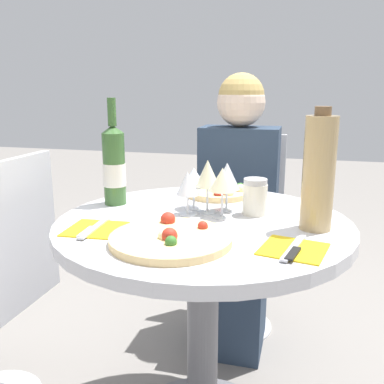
{
  "coord_description": "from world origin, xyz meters",
  "views": [
    {
      "loc": [
        0.28,
        -1.18,
        1.14
      ],
      "look_at": [
        -0.02,
        -0.07,
        0.86
      ],
      "focal_mm": 40.0,
      "sensor_mm": 36.0,
      "label": 1
    }
  ],
  "objects_px": {
    "chair_behind_diner": "(240,235)",
    "wine_bottle": "(114,165)",
    "tall_carafe": "(319,172)",
    "pizza_large": "(171,238)",
    "dining_table": "(203,279)",
    "seated_diner": "(236,220)"
  },
  "relations": [
    {
      "from": "dining_table",
      "to": "chair_behind_diner",
      "type": "relative_size",
      "value": 0.95
    },
    {
      "from": "wine_bottle",
      "to": "pizza_large",
      "type": "bearing_deg",
      "value": -46.38
    },
    {
      "from": "chair_behind_diner",
      "to": "pizza_large",
      "type": "distance_m",
      "value": 1.02
    },
    {
      "from": "wine_bottle",
      "to": "tall_carafe",
      "type": "bearing_deg",
      "value": -8.46
    },
    {
      "from": "chair_behind_diner",
      "to": "dining_table",
      "type": "bearing_deg",
      "value": 89.96
    },
    {
      "from": "pizza_large",
      "to": "wine_bottle",
      "type": "distance_m",
      "value": 0.45
    },
    {
      "from": "pizza_large",
      "to": "tall_carafe",
      "type": "xyz_separation_m",
      "value": [
        0.35,
        0.21,
        0.15
      ]
    },
    {
      "from": "dining_table",
      "to": "tall_carafe",
      "type": "bearing_deg",
      "value": 0.87
    },
    {
      "from": "pizza_large",
      "to": "wine_bottle",
      "type": "bearing_deg",
      "value": 133.62
    },
    {
      "from": "wine_bottle",
      "to": "tall_carafe",
      "type": "distance_m",
      "value": 0.66
    },
    {
      "from": "seated_diner",
      "to": "wine_bottle",
      "type": "height_order",
      "value": "seated_diner"
    },
    {
      "from": "dining_table",
      "to": "seated_diner",
      "type": "bearing_deg",
      "value": 89.95
    },
    {
      "from": "wine_bottle",
      "to": "tall_carafe",
      "type": "xyz_separation_m",
      "value": [
        0.65,
        -0.1,
        0.03
      ]
    },
    {
      "from": "chair_behind_diner",
      "to": "wine_bottle",
      "type": "bearing_deg",
      "value": 63.33
    },
    {
      "from": "chair_behind_diner",
      "to": "wine_bottle",
      "type": "height_order",
      "value": "wine_bottle"
    },
    {
      "from": "dining_table",
      "to": "pizza_large",
      "type": "relative_size",
      "value": 2.8
    },
    {
      "from": "tall_carafe",
      "to": "chair_behind_diner",
      "type": "bearing_deg",
      "value": 112.92
    },
    {
      "from": "chair_behind_diner",
      "to": "tall_carafe",
      "type": "height_order",
      "value": "tall_carafe"
    },
    {
      "from": "tall_carafe",
      "to": "dining_table",
      "type": "bearing_deg",
      "value": -179.13
    },
    {
      "from": "dining_table",
      "to": "tall_carafe",
      "type": "xyz_separation_m",
      "value": [
        0.32,
        0.0,
        0.35
      ]
    },
    {
      "from": "seated_diner",
      "to": "wine_bottle",
      "type": "relative_size",
      "value": 3.42
    },
    {
      "from": "pizza_large",
      "to": "tall_carafe",
      "type": "distance_m",
      "value": 0.44
    }
  ]
}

